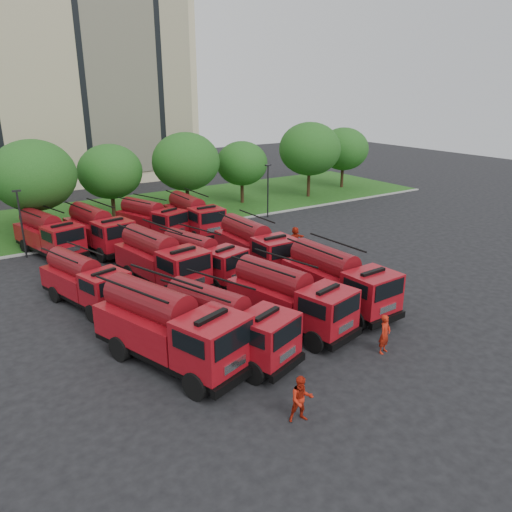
{
  "coord_description": "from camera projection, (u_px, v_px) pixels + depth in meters",
  "views": [
    {
      "loc": [
        -15.15,
        -21.73,
        12.24
      ],
      "look_at": [
        1.62,
        3.6,
        1.8
      ],
      "focal_mm": 35.0,
      "sensor_mm": 36.0,
      "label": 1
    }
  ],
  "objects": [
    {
      "name": "ground",
      "position": [
        267.0,
        307.0,
        29.02
      ],
      "size": [
        140.0,
        140.0,
        0.0
      ],
      "primitive_type": "plane",
      "color": "black",
      "rests_on": "ground"
    },
    {
      "name": "lawn",
      "position": [
        118.0,
        214.0,
        49.5
      ],
      "size": [
        70.0,
        16.0,
        0.12
      ],
      "primitive_type": "cube",
      "color": "#1C4412",
      "rests_on": "ground"
    },
    {
      "name": "curb",
      "position": [
        149.0,
        234.0,
        43.11
      ],
      "size": [
        70.0,
        0.3,
        0.14
      ],
      "primitive_type": "cube",
      "color": "gray",
      "rests_on": "ground"
    },
    {
      "name": "apartment_building",
      "position": [
        67.0,
        83.0,
        63.8
      ],
      "size": [
        30.0,
        14.18,
        25.0
      ],
      "color": "beige",
      "rests_on": "ground"
    },
    {
      "name": "tree_2",
      "position": [
        33.0,
        175.0,
        40.06
      ],
      "size": [
        6.72,
        6.72,
        8.22
      ],
      "color": "#382314",
      "rests_on": "ground"
    },
    {
      "name": "tree_3",
      "position": [
        110.0,
        172.0,
        45.9
      ],
      "size": [
        5.88,
        5.88,
        7.19
      ],
      "color": "#382314",
      "rests_on": "ground"
    },
    {
      "name": "tree_4",
      "position": [
        186.0,
        162.0,
        48.2
      ],
      "size": [
        6.55,
        6.55,
        8.01
      ],
      "color": "#382314",
      "rests_on": "ground"
    },
    {
      "name": "tree_5",
      "position": [
        242.0,
        163.0,
        52.92
      ],
      "size": [
        5.46,
        5.46,
        6.68
      ],
      "color": "#382314",
      "rests_on": "ground"
    },
    {
      "name": "tree_6",
      "position": [
        310.0,
        149.0,
        55.55
      ],
      "size": [
        6.89,
        6.89,
        8.42
      ],
      "color": "#382314",
      "rests_on": "ground"
    },
    {
      "name": "tree_7",
      "position": [
        344.0,
        149.0,
        61.0
      ],
      "size": [
        6.05,
        6.05,
        7.39
      ],
      "color": "#382314",
      "rests_on": "ground"
    },
    {
      "name": "lamp_post_0",
      "position": [
        21.0,
        220.0,
        36.42
      ],
      "size": [
        0.6,
        0.25,
        5.11
      ],
      "color": "black",
      "rests_on": "ground"
    },
    {
      "name": "lamp_post_1",
      "position": [
        268.0,
        188.0,
        47.91
      ],
      "size": [
        0.6,
        0.25,
        5.11
      ],
      "color": "black",
      "rests_on": "ground"
    },
    {
      "name": "fire_truck_0",
      "position": [
        169.0,
        327.0,
        22.6
      ],
      "size": [
        5.12,
        8.46,
        3.65
      ],
      "rotation": [
        0.0,
        0.0,
        0.32
      ],
      "color": "black",
      "rests_on": "ground"
    },
    {
      "name": "fire_truck_1",
      "position": [
        226.0,
        323.0,
        23.4
      ],
      "size": [
        4.65,
        7.54,
        3.25
      ],
      "rotation": [
        0.0,
        0.0,
        0.33
      ],
      "color": "black",
      "rests_on": "ground"
    },
    {
      "name": "fire_truck_2",
      "position": [
        289.0,
        298.0,
        26.12
      ],
      "size": [
        4.03,
        7.64,
        3.31
      ],
      "rotation": [
        0.0,
        0.0,
        0.22
      ],
      "color": "black",
      "rests_on": "ground"
    },
    {
      "name": "fire_truck_3",
      "position": [
        338.0,
        280.0,
        28.48
      ],
      "size": [
        3.02,
        7.57,
        3.39
      ],
      "rotation": [
        0.0,
        0.0,
        0.05
      ],
      "color": "black",
      "rests_on": "ground"
    },
    {
      "name": "fire_truck_4",
      "position": [
        84.0,
        281.0,
        28.93
      ],
      "size": [
        3.89,
        6.85,
        2.96
      ],
      "rotation": [
        0.0,
        0.0,
        0.27
      ],
      "color": "black",
      "rests_on": "ground"
    },
    {
      "name": "fire_truck_5",
      "position": [
        161.0,
        260.0,
        31.65
      ],
      "size": [
        3.82,
        7.89,
        3.44
      ],
      "rotation": [
        0.0,
        0.0,
        0.17
      ],
      "color": "black",
      "rests_on": "ground"
    },
    {
      "name": "fire_truck_6",
      "position": [
        201.0,
        258.0,
        32.59
      ],
      "size": [
        3.97,
        7.04,
        3.04
      ],
      "rotation": [
        0.0,
        0.0,
        0.27
      ],
      "color": "black",
      "rests_on": "ground"
    },
    {
      "name": "fire_truck_7",
      "position": [
        255.0,
        245.0,
        34.65
      ],
      "size": [
        2.72,
        7.31,
        3.32
      ],
      "rotation": [
        0.0,
        0.0,
        0.0
      ],
      "color": "black",
      "rests_on": "ground"
    },
    {
      "name": "fire_truck_8",
      "position": [
        49.0,
        234.0,
        37.44
      ],
      "size": [
        4.04,
        7.43,
        3.21
      ],
      "rotation": [
        0.0,
        0.0,
        0.24
      ],
      "color": "black",
      "rests_on": "ground"
    },
    {
      "name": "fire_truck_9",
      "position": [
        98.0,
        229.0,
        38.41
      ],
      "size": [
        3.76,
        7.7,
        3.36
      ],
      "rotation": [
        0.0,
        0.0,
        0.17
      ],
      "color": "black",
      "rests_on": "ground"
    },
    {
      "name": "fire_truck_10",
      "position": [
        151.0,
        219.0,
        41.85
      ],
      "size": [
        4.38,
        7.19,
        3.1
      ],
      "rotation": [
        0.0,
        0.0,
        0.33
      ],
      "color": "black",
      "rests_on": "ground"
    },
    {
      "name": "fire_truck_11",
      "position": [
        193.0,
        216.0,
        42.64
      ],
      "size": [
        2.71,
        7.26,
        3.29
      ],
      "rotation": [
        0.0,
        0.0,
        0.01
      ],
      "color": "black",
      "rests_on": "ground"
    },
    {
      "name": "firefighter_0",
      "position": [
        383.0,
        352.0,
        24.11
      ],
      "size": [
        0.83,
        0.69,
        1.96
      ],
      "primitive_type": "imported",
      "rotation": [
        0.0,
        0.0,
        0.27
      ],
      "color": "#A51D0C",
      "rests_on": "ground"
    },
    {
      "name": "firefighter_1",
      "position": [
        301.0,
        420.0,
        19.21
      ],
      "size": [
        1.05,
        0.81,
        1.91
      ],
      "primitive_type": "imported",
      "rotation": [
        0.0,
        0.0,
        -0.36
      ],
      "color": "#A51D0C",
      "rests_on": "ground"
    },
    {
      "name": "firefighter_2",
      "position": [
        393.0,
        319.0,
        27.49
      ],
      "size": [
        0.8,
        1.09,
        1.66
      ],
      "primitive_type": "imported",
      "rotation": [
        0.0,
        0.0,
        1.29
      ],
      "color": "#A51D0C",
      "rests_on": "ground"
    },
    {
      "name": "firefighter_3",
      "position": [
        346.0,
        315.0,
        27.95
      ],
      "size": [
        1.11,
        0.76,
        1.57
      ],
      "primitive_type": "imported",
      "rotation": [
        0.0,
        0.0,
        3.39
      ],
      "color": "black",
      "rests_on": "ground"
    },
    {
      "name": "firefighter_4",
      "position": [
        121.0,
        353.0,
        24.03
      ],
      "size": [
        1.05,
        0.96,
        1.79
      ],
      "primitive_type": "imported",
      "rotation": [
        0.0,
        0.0,
        2.56
      ],
      "color": "#A51D0C",
      "rests_on": "ground"
    },
    {
      "name": "firefighter_5",
      "position": [
        295.0,
        251.0,
        38.86
      ],
      "size": [
        1.89,
        1.06,
        1.93
      ],
      "primitive_type": "imported",
      "rotation": [
        0.0,
        0.0,
        2.97
      ],
      "color": "#A51D0C",
      "rests_on": "ground"
    }
  ]
}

